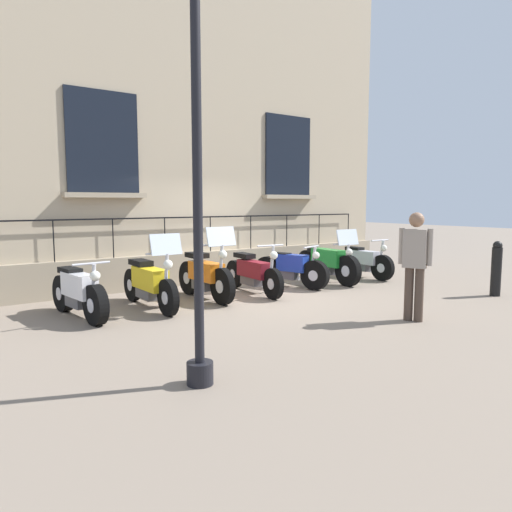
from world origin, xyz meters
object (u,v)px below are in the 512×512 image
Objects in this scene: motorcycle_yellow at (150,283)px; motorcycle_blue at (291,269)px; motorcycle_green at (328,263)px; bollard at (496,268)px; lamppost at (196,72)px; motorcycle_maroon at (253,273)px; motorcycle_orange at (206,276)px; motorcycle_silver at (363,262)px; pedestrian_walking at (415,260)px; motorcycle_white at (79,293)px.

motorcycle_yellow reaches higher than motorcycle_blue.
motorcycle_green reaches higher than bollard.
motorcycle_maroon is at bearing 138.33° from lamppost.
motorcycle_yellow is at bearing -85.66° from motorcycle_orange.
motorcycle_yellow is 4.58m from motorcycle_green.
motorcycle_silver is at bearing -173.18° from bollard.
bollard is at bearing 57.84° from motorcycle_orange.
motorcycle_green is at bearing 90.51° from motorcycle_blue.
motorcycle_yellow is 4.56m from pedestrian_walking.
motorcycle_white reaches higher than motorcycle_blue.
lamppost is (3.69, -1.03, 2.70)m from motorcycle_yellow.
motorcycle_white is 1.24m from motorcycle_yellow.
motorcycle_white is 1.12× the size of pedestrian_walking.
motorcycle_blue is at bearing 92.00° from motorcycle_orange.
motorcycle_silver is (-0.06, 4.59, -0.06)m from motorcycle_orange.
motorcycle_white is at bearing -88.78° from motorcycle_maroon.
pedestrian_walking is at bearing 95.00° from lamppost.
motorcycle_silver is (-0.15, 7.03, -0.01)m from motorcycle_white.
bollard is (3.11, 3.85, 0.14)m from motorcycle_maroon.
lamppost is (3.87, -5.61, 2.69)m from motorcycle_green.
bollard is (-0.66, 7.20, -2.59)m from lamppost.
motorcycle_yellow is at bearing -88.53° from motorcycle_silver.
motorcycle_yellow is at bearing -87.76° from motorcycle_green.
motorcycle_blue is 6.51m from lamppost.
lamppost is 2.91× the size of pedestrian_walking.
motorcycle_maroon is 1.91× the size of bollard.
lamppost is at bearing -49.14° from motorcycle_blue.
motorcycle_white is 8.01m from bollard.
bollard reaches higher than motorcycle_white.
bollard is at bearing 6.82° from motorcycle_silver.
motorcycle_yellow is 1.20m from motorcycle_orange.
motorcycle_green is 1.91× the size of bollard.
pedestrian_walking is (3.48, -2.73, 0.58)m from motorcycle_silver.
motorcycle_green is 3.87m from pedestrian_walking.
motorcycle_white is 5.47m from pedestrian_walking.
motorcycle_green is 7.33m from lamppost.
motorcycle_blue is (-0.17, 3.44, -0.05)m from motorcycle_yellow.
motorcycle_white is 0.90× the size of motorcycle_yellow.
pedestrian_walking reaches higher than motorcycle_silver.
motorcycle_white is 1.73× the size of bollard.
motorcycle_silver is (0.03, 1.21, -0.06)m from motorcycle_green.
motorcycle_yellow is 1.16× the size of motorcycle_blue.
motorcycle_orange is at bearing -89.29° from motorcycle_silver.
motorcycle_silver is (0.02, 2.35, -0.00)m from motorcycle_blue.
motorcycle_maroon is 5.74m from lamppost.
motorcycle_white is at bearing -87.81° from motorcycle_orange.
motorcycle_orange is 5.15m from lamppost.
motorcycle_orange is 1.05× the size of motorcycle_blue.
motorcycle_maroon is at bearing -128.94° from bollard.
motorcycle_white is at bearing -88.78° from motorcycle_silver.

